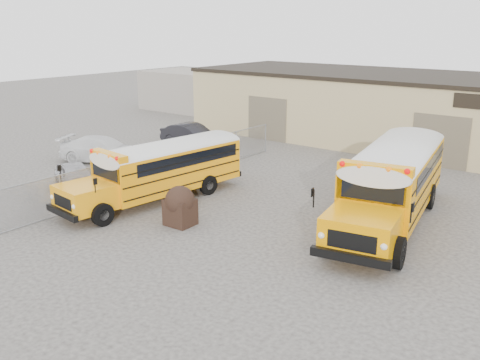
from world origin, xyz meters
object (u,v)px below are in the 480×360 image
Objects in this scene: school_bus_left at (245,147)px; car_dark at (192,135)px; tarp_bundle at (180,205)px; car_white at (103,149)px; car_silver at (76,177)px; school_bus_right at (420,146)px.

school_bus_left is 2.11× the size of car_dark.
school_bus_left is 7.98m from tarp_bundle.
tarp_bundle is 11.82m from car_white.
car_white is at bearing -160.83° from school_bus_left.
school_bus_left reaches higher than car_silver.
car_silver is (-7.33, 0.22, -0.17)m from tarp_bundle.
tarp_bundle is 0.32× the size of car_white.
car_silver is 0.87× the size of car_dark.
car_white is (-10.87, 4.63, -0.09)m from tarp_bundle.
school_bus_right is at bearing -85.77° from car_dark.
car_dark is at bearing 131.25° from tarp_bundle.
school_bus_right is (7.69, 4.78, 0.27)m from school_bus_left.
school_bus_right is 2.18× the size of car_white.
school_bus_right reaches higher than car_dark.
tarp_bundle reaches higher than car_silver.
tarp_bundle is at bearing -137.41° from car_white.
car_dark is (-7.20, 3.47, -0.84)m from school_bus_left.
tarp_bundle is at bearing -139.58° from car_dark.
car_white is 1.15× the size of car_dark.
school_bus_right is 2.50× the size of car_dark.
car_silver is (-12.56, -12.12, -1.18)m from school_bus_right.
tarp_bundle is 0.42× the size of car_silver.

